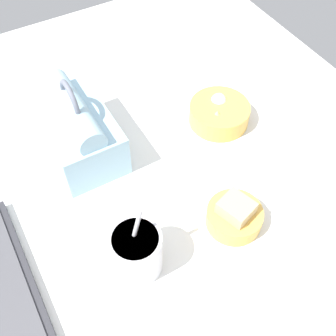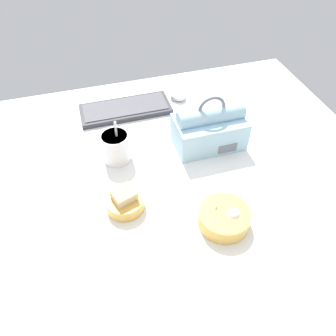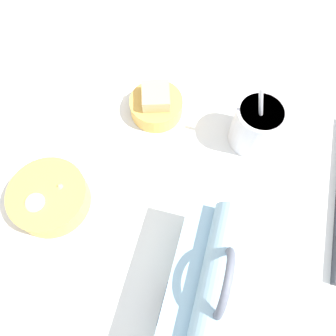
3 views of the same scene
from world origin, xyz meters
TOP-DOWN VIEW (x-y plane):
  - desk_surface at (0.00, 0.00)cm, footprint 140.00×110.00cm
  - lunch_bag at (20.42, 10.76)cm, footprint 21.70×13.20cm
  - soup_cup at (-8.90, 12.39)cm, footprint 8.66×8.66cm
  - bento_bowl_sandwich at (-10.18, -6.83)cm, footprint 10.33×10.33cm
  - bento_bowl_snacks at (13.07, -19.02)cm, footprint 13.24×13.24cm

SIDE VIEW (x-z plane):
  - desk_surface at x=0.00cm, z-range 0.00..2.00cm
  - bento_bowl_sandwich at x=-10.18cm, z-range 1.20..7.50cm
  - bento_bowl_snacks at x=13.07cm, z-range 1.55..7.38cm
  - soup_cup at x=-8.90cm, z-range -0.87..14.59cm
  - lunch_bag at x=20.42cm, z-range -0.80..17.33cm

